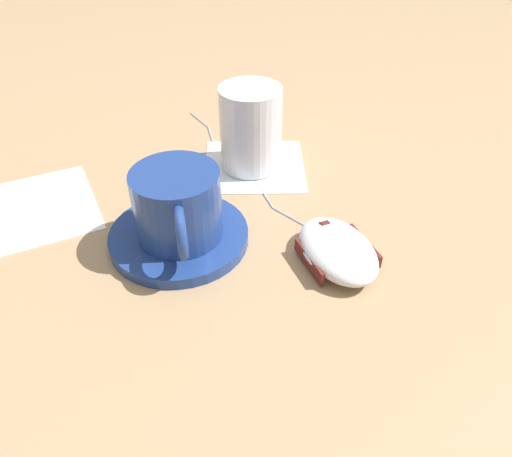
{
  "coord_description": "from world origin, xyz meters",
  "views": [
    {
      "loc": [
        0.41,
        -0.15,
        0.34
      ],
      "look_at": [
        0.06,
        0.03,
        0.03
      ],
      "focal_mm": 35.0,
      "sensor_mm": 36.0,
      "label": 1
    }
  ],
  "objects_px": {
    "computer_mouse": "(338,250)",
    "drinking_glass": "(251,128)",
    "saucer": "(179,236)",
    "coffee_cup": "(178,206)"
  },
  "relations": [
    {
      "from": "saucer",
      "to": "computer_mouse",
      "type": "relative_size",
      "value": 1.31
    },
    {
      "from": "computer_mouse",
      "to": "drinking_glass",
      "type": "bearing_deg",
      "value": 177.19
    },
    {
      "from": "saucer",
      "to": "coffee_cup",
      "type": "relative_size",
      "value": 1.23
    },
    {
      "from": "saucer",
      "to": "drinking_glass",
      "type": "xyz_separation_m",
      "value": [
        -0.1,
        0.14,
        0.05
      ]
    },
    {
      "from": "coffee_cup",
      "to": "computer_mouse",
      "type": "relative_size",
      "value": 1.06
    },
    {
      "from": "saucer",
      "to": "computer_mouse",
      "type": "bearing_deg",
      "value": 50.54
    },
    {
      "from": "coffee_cup",
      "to": "drinking_glass",
      "type": "height_order",
      "value": "drinking_glass"
    },
    {
      "from": "coffee_cup",
      "to": "drinking_glass",
      "type": "xyz_separation_m",
      "value": [
        -0.1,
        0.14,
        0.0
      ]
    },
    {
      "from": "computer_mouse",
      "to": "drinking_glass",
      "type": "height_order",
      "value": "drinking_glass"
    },
    {
      "from": "saucer",
      "to": "coffee_cup",
      "type": "height_order",
      "value": "coffee_cup"
    }
  ]
}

